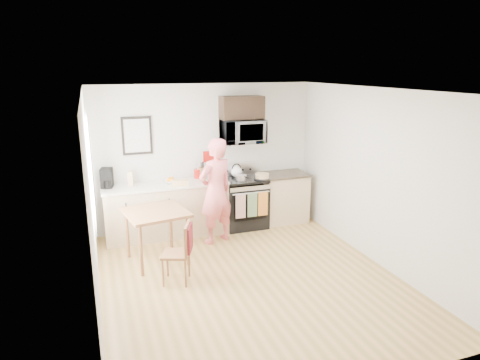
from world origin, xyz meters
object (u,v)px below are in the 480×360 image
object	(u,v)px
cake	(262,176)
person	(216,191)
chair	(184,245)
microwave	(242,131)
range	(244,203)
dining_table	(156,217)

from	to	relation	value
cake	person	bearing A→B (deg)	-159.43
chair	microwave	bearing A→B (deg)	72.21
range	dining_table	bearing A→B (deg)	-151.17
cake	dining_table	bearing A→B (deg)	-158.68
microwave	chair	xyz separation A→B (m)	(-1.50, -1.86, -1.21)
range	person	distance (m)	0.99
dining_table	chair	size ratio (longest dim) A/B	1.02
microwave	dining_table	size ratio (longest dim) A/B	0.87
range	dining_table	distance (m)	2.02
person	range	bearing A→B (deg)	-164.65
microwave	person	distance (m)	1.29
microwave	cake	size ratio (longest dim) A/B	2.55
microwave	dining_table	distance (m)	2.30
range	person	world-z (taller)	person
range	dining_table	size ratio (longest dim) A/B	1.33
person	dining_table	xyz separation A→B (m)	(-1.06, -0.43, -0.17)
cake	microwave	bearing A→B (deg)	135.42
range	dining_table	xyz separation A→B (m)	(-1.75, -0.96, 0.28)
range	cake	bearing A→B (deg)	-31.48
range	chair	distance (m)	2.31
cake	range	bearing A→B (deg)	148.52
chair	person	bearing A→B (deg)	77.66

